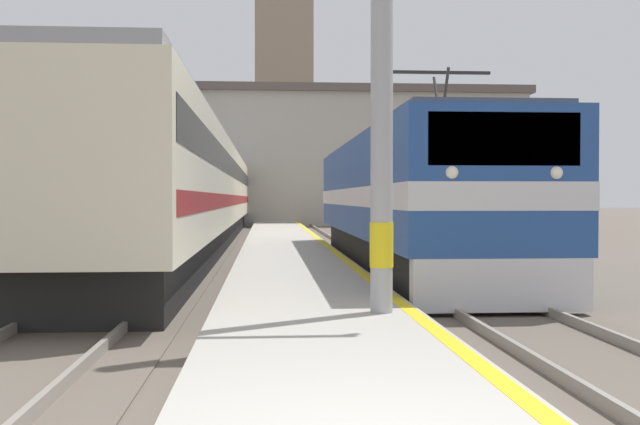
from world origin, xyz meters
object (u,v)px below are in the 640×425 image
at_px(passenger_train, 199,191).
at_px(clock_tower, 284,33).
at_px(catenary_mast, 386,36).
at_px(locomotive_train, 404,200).

xyz_separation_m(passenger_train, clock_tower, (4.10, 34.31, 13.68)).
bearing_deg(clock_tower, passenger_train, -96.81).
bearing_deg(passenger_train, clock_tower, 83.19).
bearing_deg(catenary_mast, clock_tower, 90.10).
xyz_separation_m(locomotive_train, clock_tower, (-2.06, 44.63, 14.03)).
bearing_deg(locomotive_train, catenary_mast, -101.98).
height_order(locomotive_train, clock_tower, clock_tower).
relative_size(passenger_train, clock_tower, 1.36).
xyz_separation_m(locomotive_train, catenary_mast, (-1.96, -9.25, 2.19)).
xyz_separation_m(catenary_mast, clock_tower, (-0.09, 53.88, 11.83)).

